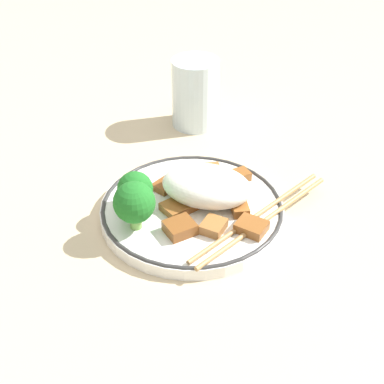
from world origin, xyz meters
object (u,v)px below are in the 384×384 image
at_px(plate, 192,209).
at_px(broccoli_back_left, 135,190).
at_px(drinking_glass, 195,93).
at_px(chopsticks, 261,218).
at_px(broccoli_back_center, 134,203).

xyz_separation_m(plate, broccoli_back_left, (-0.06, -0.02, 0.03)).
height_order(plate, drinking_glass, drinking_glass).
height_order(plate, chopsticks, chopsticks).
distance_m(plate, broccoli_back_left, 0.07).
distance_m(broccoli_back_left, broccoli_back_center, 0.03).
relative_size(plate, broccoli_back_left, 4.48).
bearing_deg(broccoli_back_left, drinking_glass, 88.46).
xyz_separation_m(broccoli_back_center, drinking_glass, (-0.00, 0.27, 0.00)).
height_order(chopsticks, drinking_glass, drinking_glass).
relative_size(plate, chopsticks, 1.07).
relative_size(broccoli_back_left, drinking_glass, 0.47).
bearing_deg(drinking_glass, broccoli_back_center, -88.95).
height_order(broccoli_back_left, drinking_glass, drinking_glass).
height_order(broccoli_back_left, broccoli_back_center, broccoli_back_center).
distance_m(chopsticks, drinking_glass, 0.26).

